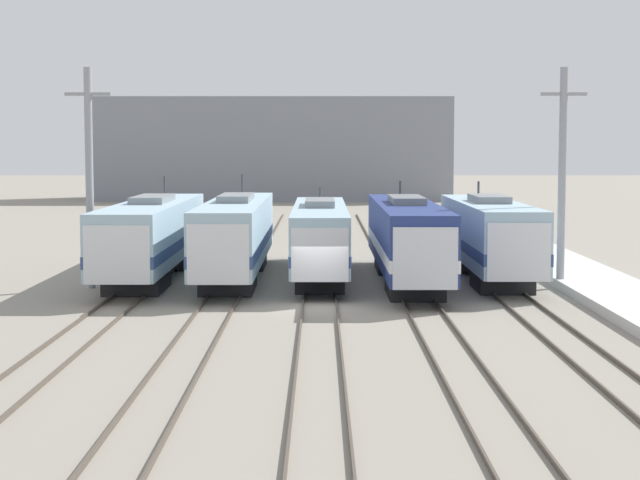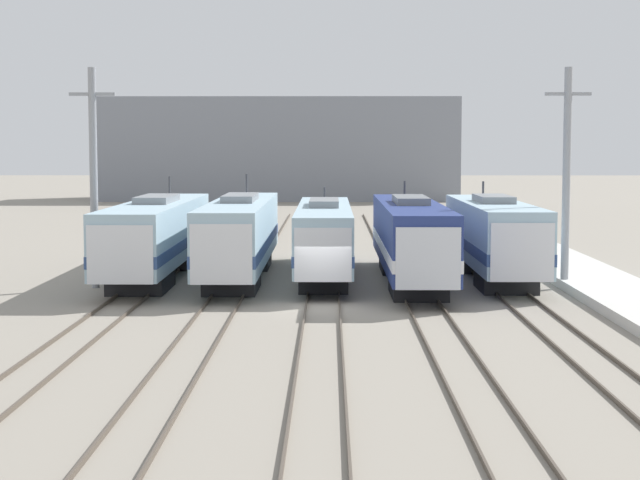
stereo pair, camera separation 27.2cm
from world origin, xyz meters
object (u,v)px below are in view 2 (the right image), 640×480
(locomotive_far_left, at_px, (156,236))
(locomotive_far_right, at_px, (495,237))
(catenary_tower_right, at_px, (566,176))
(locomotive_center_left, at_px, (240,236))
(locomotive_center, at_px, (324,238))
(locomotive_center_right, at_px, (411,239))
(catenary_tower_left, at_px, (94,175))

(locomotive_far_left, bearing_deg, locomotive_far_right, -1.94)
(locomotive_far_right, height_order, catenary_tower_right, catenary_tower_right)
(locomotive_center_left, xyz_separation_m, locomotive_center, (4.33, 0.41, -0.13))
(locomotive_center_right, xyz_separation_m, catenary_tower_right, (7.28, -1.66, 3.20))
(locomotive_center_left, distance_m, catenary_tower_left, 8.14)
(locomotive_far_right, relative_size, catenary_tower_left, 1.59)
(locomotive_center_left, xyz_separation_m, catenary_tower_right, (15.93, -3.31, 3.19))
(locomotive_center_right, bearing_deg, locomotive_center_left, 169.17)
(catenary_tower_left, bearing_deg, locomotive_center_right, 6.16)
(locomotive_center, relative_size, catenary_tower_right, 1.78)
(locomotive_far_right, bearing_deg, locomotive_center_right, -164.84)
(locomotive_far_left, height_order, locomotive_center_left, locomotive_center_left)
(locomotive_center, relative_size, locomotive_far_right, 1.12)
(locomotive_center_right, bearing_deg, catenary_tower_right, -12.83)
(locomotive_center, distance_m, locomotive_center_right, 4.80)
(locomotive_center, bearing_deg, catenary_tower_left, -161.34)
(locomotive_far_right, bearing_deg, catenary_tower_right, -43.79)
(locomotive_center_right, bearing_deg, locomotive_far_right, 15.16)
(locomotive_center_left, xyz_separation_m, locomotive_center_right, (8.65, -1.66, -0.01))
(locomotive_center, distance_m, catenary_tower_right, 12.64)
(locomotive_center_right, xyz_separation_m, catenary_tower_left, (-15.37, -1.66, 3.20))
(locomotive_center_left, height_order, locomotive_far_right, locomotive_center_left)
(locomotive_far_right, xyz_separation_m, catenary_tower_right, (2.95, -2.83, 3.21))
(locomotive_far_left, height_order, locomotive_center_right, locomotive_far_left)
(catenary_tower_left, relative_size, catenary_tower_right, 1.00)
(locomotive_far_right, distance_m, catenary_tower_right, 5.20)
(locomotive_center_left, bearing_deg, catenary_tower_right, -11.75)
(locomotive_center, xyz_separation_m, catenary_tower_left, (-11.04, -3.73, 3.32))
(catenary_tower_left, bearing_deg, catenary_tower_right, 0.00)
(locomotive_center_right, distance_m, locomotive_far_right, 4.48)
(locomotive_center, relative_size, locomotive_center_right, 0.96)
(locomotive_center, xyz_separation_m, catenary_tower_right, (11.61, -3.73, 3.32))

